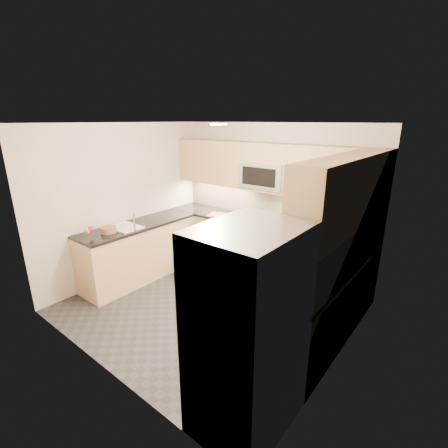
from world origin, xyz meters
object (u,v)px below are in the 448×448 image
at_px(gas_range, 258,250).
at_px(refrigerator, 248,332).
at_px(utensil_bowl, 364,243).
at_px(cutting_board, 221,215).
at_px(fruit_basket, 108,230).
at_px(microwave, 265,175).

distance_m(gas_range, refrigerator, 2.86).
distance_m(utensil_bowl, cutting_board, 2.41).
height_order(utensil_bowl, fruit_basket, utensil_bowl).
bearing_deg(refrigerator, gas_range, 120.88).
bearing_deg(refrigerator, microwave, 119.62).
height_order(gas_range, microwave, microwave).
distance_m(refrigerator, utensil_bowl, 2.35).
bearing_deg(cutting_board, refrigerator, -46.88).
height_order(cutting_board, fruit_basket, fruit_basket).
xyz_separation_m(gas_range, utensil_bowl, (1.66, -0.08, 0.55)).
bearing_deg(utensil_bowl, refrigerator, -95.10).
distance_m(microwave, refrigerator, 3.04).
bearing_deg(gas_range, fruit_basket, -129.56).
bearing_deg(refrigerator, fruit_basket, 168.16).
relative_size(refrigerator, cutting_board, 4.21).
distance_m(cutting_board, fruit_basket, 1.88).
relative_size(gas_range, fruit_basket, 3.92).
bearing_deg(gas_range, cutting_board, -174.08).
bearing_deg(fruit_basket, microwave, 52.31).
relative_size(gas_range, cutting_board, 2.13).
height_order(gas_range, cutting_board, cutting_board).
relative_size(microwave, fruit_basket, 3.27).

